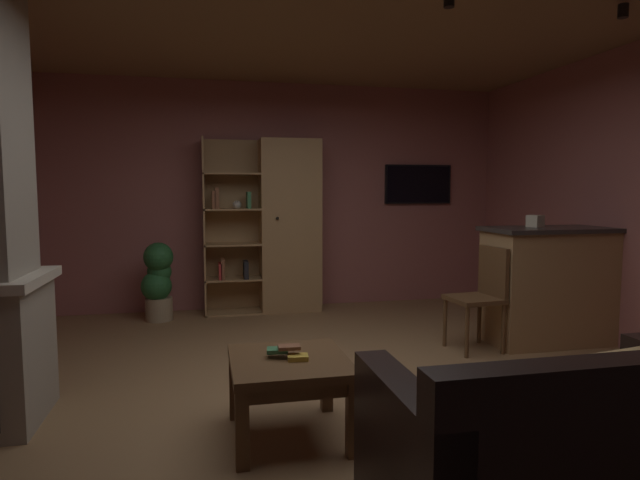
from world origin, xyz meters
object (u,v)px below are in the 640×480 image
table_book_0 (298,357)px  wall_mounted_tv (418,184)px  table_book_2 (289,347)px  leather_couch (573,460)px  dining_chair (482,291)px  table_book_1 (277,350)px  potted_floor_plant (158,280)px  kitchen_bar_counter (557,285)px  bookshelf_cabinet (282,227)px  tissue_box (535,221)px  coffee_table (289,373)px

table_book_0 → wall_mounted_tv: wall_mounted_tv is taller
table_book_2 → wall_mounted_tv: wall_mounted_tv is taller
leather_couch → dining_chair: bearing=68.8°
table_book_1 → potted_floor_plant: 3.13m
table_book_2 → leather_couch: bearing=-47.6°
kitchen_bar_counter → table_book_2: size_ratio=10.89×
bookshelf_cabinet → wall_mounted_tv: size_ratio=2.30×
kitchen_bar_counter → bookshelf_cabinet: bearing=141.2°
tissue_box → coffee_table: tissue_box is taller
kitchen_bar_counter → dining_chair: (-0.80, -0.07, -0.01)m
wall_mounted_tv → dining_chair: bearing=-97.3°
dining_chair → table_book_1: bearing=-147.5°
kitchen_bar_counter → table_book_0: 3.06m
table_book_1 → table_book_2: table_book_2 is taller
leather_couch → table_book_1: size_ratio=13.32×
table_book_1 → table_book_2: bearing=-21.2°
kitchen_bar_counter → coffee_table: size_ratio=1.93×
tissue_box → dining_chair: tissue_box is taller
wall_mounted_tv → table_book_2: bearing=-122.7°
coffee_table → dining_chair: bearing=34.0°
potted_floor_plant → table_book_2: bearing=-72.4°
table_book_0 → table_book_2: table_book_2 is taller
tissue_box → bookshelf_cabinet: bearing=139.6°
leather_couch → table_book_2: (-1.01, 1.11, 0.22)m
leather_couch → table_book_0: (-0.97, 1.06, 0.17)m
tissue_box → leather_couch: bearing=-121.0°
potted_floor_plant → tissue_box: bearing=-24.3°
dining_chair → potted_floor_plant: dining_chair is taller
tissue_box → leather_couch: (-1.53, -2.55, -0.83)m
potted_floor_plant → wall_mounted_tv: 3.37m
coffee_table → table_book_1: size_ratio=5.87×
tissue_box → potted_floor_plant: (-3.50, 1.58, -0.68)m
kitchen_bar_counter → table_book_1: bearing=-154.3°
kitchen_bar_counter → potted_floor_plant: size_ratio=1.58×
wall_mounted_tv → bookshelf_cabinet: bearing=-173.3°
coffee_table → dining_chair: 2.35m
table_book_2 → table_book_1: bearing=158.8°
coffee_table → table_book_0: (0.04, -0.04, 0.10)m
bookshelf_cabinet → potted_floor_plant: bookshelf_cabinet is taller
leather_couch → table_book_0: bearing=132.4°
tissue_box → table_book_0: (-2.50, -1.49, -0.66)m
leather_couch → coffee_table: bearing=132.6°
leather_couch → wall_mounted_tv: 4.86m
bookshelf_cabinet → table_book_0: 3.35m
dining_chair → wall_mounted_tv: size_ratio=1.05×
bookshelf_cabinet → table_book_2: (-0.43, -3.24, -0.47)m
dining_chair → wall_mounted_tv: 2.37m
bookshelf_cabinet → dining_chair: bearing=-52.1°
bookshelf_cabinet → table_book_2: bearing=-97.6°
tissue_box → dining_chair: size_ratio=0.13×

